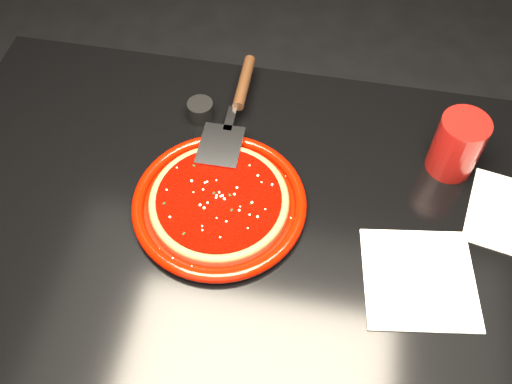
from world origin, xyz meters
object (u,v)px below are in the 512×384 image
(table, at_px, (249,315))
(cup, at_px, (457,145))
(ramekin, at_px, (201,110))
(pizza_server, at_px, (234,110))
(plate, at_px, (219,203))

(table, height_order, cup, cup)
(ramekin, bearing_deg, cup, -3.97)
(pizza_server, distance_m, ramekin, 0.07)
(table, bearing_deg, plate, 144.99)
(ramekin, bearing_deg, table, -60.09)
(table, distance_m, cup, 0.59)
(pizza_server, bearing_deg, cup, -4.63)
(table, xyz_separation_m, plate, (-0.06, 0.04, 0.39))
(pizza_server, bearing_deg, table, -74.39)
(pizza_server, bearing_deg, plate, -86.99)
(pizza_server, height_order, ramekin, pizza_server)
(plate, bearing_deg, pizza_server, 93.84)
(plate, distance_m, pizza_server, 0.20)
(cup, bearing_deg, pizza_server, 176.20)
(cup, distance_m, ramekin, 0.48)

